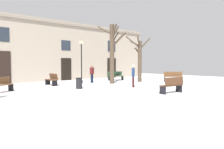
# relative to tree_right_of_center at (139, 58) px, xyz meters

# --- Properties ---
(ground_plane) EXTENTS (36.35, 36.35, 0.00)m
(ground_plane) POSITION_rel_tree_right_of_center_xyz_m (-4.38, -2.90, -2.27)
(ground_plane) COLOR white
(building_facade) EXTENTS (22.72, 0.60, 6.08)m
(building_facade) POSITION_rel_tree_right_of_center_xyz_m (-4.38, 6.37, 0.83)
(building_facade) COLOR tan
(building_facade) RESTS_ON ground
(tree_right_of_center) EXTENTS (2.10, 1.85, 4.39)m
(tree_right_of_center) POSITION_rel_tree_right_of_center_xyz_m (0.00, 0.00, 0.00)
(tree_right_of_center) COLOR #4C3D2D
(tree_right_of_center) RESTS_ON ground
(tree_left_of_center) EXTENTS (1.54, 2.77, 5.10)m
(tree_left_of_center) POSITION_rel_tree_right_of_center_xyz_m (-3.15, 0.31, 0.53)
(tree_left_of_center) COLOR #4C3D2D
(tree_left_of_center) RESTS_ON ground
(streetlamp) EXTENTS (0.30, 0.30, 3.93)m
(streetlamp) POSITION_rel_tree_right_of_center_xyz_m (-4.68, 2.80, 0.13)
(streetlamp) COLOR black
(streetlamp) RESTS_ON ground
(litter_bin) EXTENTS (0.46, 0.46, 0.75)m
(litter_bin) POSITION_rel_tree_right_of_center_xyz_m (-7.37, -1.06, -1.89)
(litter_bin) COLOR black
(litter_bin) RESTS_ON ground
(bench_near_lamp) EXTENTS (1.55, 1.16, 0.92)m
(bench_near_lamp) POSITION_rel_tree_right_of_center_xyz_m (-11.92, 0.37, -1.80)
(bench_near_lamp) COLOR brown
(bench_near_lamp) RESTS_ON ground
(bench_near_center_tree) EXTENTS (1.53, 1.59, 0.96)m
(bench_near_center_tree) POSITION_rel_tree_right_of_center_xyz_m (2.52, -2.08, -1.77)
(bench_near_center_tree) COLOR brown
(bench_near_center_tree) RESTS_ON ground
(bench_facing_shops) EXTENTS (1.75, 0.90, 0.90)m
(bench_facing_shops) POSITION_rel_tree_right_of_center_xyz_m (-0.43, 2.91, -1.81)
(bench_facing_shops) COLOR #2D4C33
(bench_facing_shops) RESTS_ON ground
(bench_back_to_back_left) EXTENTS (1.65, 0.62, 0.94)m
(bench_back_to_back_left) POSITION_rel_tree_right_of_center_xyz_m (-4.48, -6.53, -1.80)
(bench_back_to_back_left) COLOR #51331E
(bench_back_to_back_left) RESTS_ON ground
(bench_back_to_back_right) EXTENTS (0.56, 1.55, 0.94)m
(bench_back_to_back_right) POSITION_rel_tree_right_of_center_xyz_m (-7.78, 2.31, -1.80)
(bench_back_to_back_right) COLOR #51331E
(bench_back_to_back_right) RESTS_ON ground
(person_by_shop_door) EXTENTS (0.43, 0.35, 1.62)m
(person_by_shop_door) POSITION_rel_tree_right_of_center_xyz_m (-4.03, 2.09, -1.37)
(person_by_shop_door) COLOR black
(person_by_shop_door) RESTS_ON ground
(person_crossing_plaza) EXTENTS (0.43, 0.42, 1.65)m
(person_crossing_plaza) POSITION_rel_tree_right_of_center_xyz_m (-3.92, -2.91, -1.36)
(person_crossing_plaza) COLOR #350F0F
(person_crossing_plaza) RESTS_ON ground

